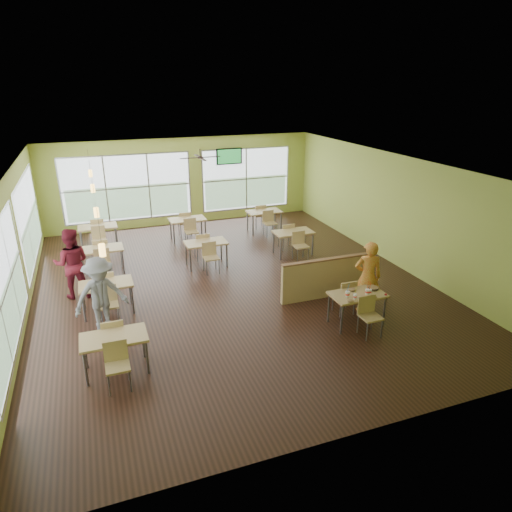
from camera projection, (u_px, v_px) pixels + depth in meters
name	position (u px, v px, depth m)	size (l,w,h in m)	color
room	(230.00, 228.00, 11.74)	(12.00, 12.04, 3.20)	black
window_bays	(115.00, 211.00, 13.62)	(9.24, 10.24, 2.38)	white
main_table	(357.00, 298.00, 10.11)	(1.22, 1.52, 0.87)	tan
half_wall_divider	(326.00, 278.00, 11.42)	(2.40, 0.14, 1.04)	tan
dining_tables	(179.00, 246.00, 13.25)	(6.92, 8.72, 0.87)	tan
pendant_lights	(94.00, 200.00, 10.99)	(0.11, 7.31, 0.86)	#2D2119
ceiling_fan	(200.00, 157.00, 13.87)	(1.25, 1.25, 0.29)	#2D2119
tv_backwall	(229.00, 156.00, 17.16)	(1.00, 0.07, 0.60)	black
man_plaid	(368.00, 277.00, 10.60)	(0.64, 0.42, 1.75)	#D34A17
patron_maroon	(72.00, 263.00, 11.31)	(0.88, 0.68, 1.80)	maroon
patron_grey	(101.00, 296.00, 9.68)	(1.13, 0.65, 1.75)	slate
cup_blue	(348.00, 294.00, 9.89)	(0.10, 0.10, 0.35)	white
cup_yellow	(355.00, 296.00, 9.81)	(0.08, 0.08, 0.30)	white
cup_red_near	(367.00, 292.00, 10.01)	(0.09, 0.09, 0.33)	white
cup_red_far	(370.00, 292.00, 10.01)	(0.09, 0.09, 0.32)	white
food_basket	(373.00, 288.00, 10.26)	(0.24, 0.24, 0.05)	black
ketchup_cup	(386.00, 294.00, 10.00)	(0.06, 0.06, 0.02)	#AE1823
wrapper_left	(351.00, 301.00, 9.70)	(0.15, 0.13, 0.04)	olive
wrapper_mid	(352.00, 289.00, 10.21)	(0.19, 0.17, 0.05)	olive
wrapper_right	(374.00, 297.00, 9.88)	(0.13, 0.11, 0.03)	olive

